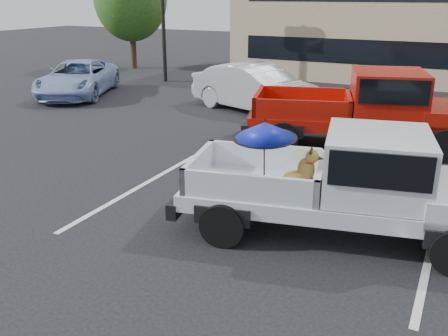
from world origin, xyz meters
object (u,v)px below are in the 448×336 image
(silver_sedan, at_px, (256,88))
(blue_suv, at_px, (78,78))
(silver_pickup, at_px, (361,180))
(red_pickup, at_px, (379,106))

(silver_sedan, height_order, blue_suv, silver_sedan)
(silver_pickup, bearing_deg, blue_suv, 137.92)
(red_pickup, height_order, silver_sedan, red_pickup)
(red_pickup, bearing_deg, silver_pickup, -98.93)
(red_pickup, distance_m, silver_sedan, 5.40)
(silver_pickup, height_order, blue_suv, silver_pickup)
(silver_pickup, height_order, silver_sedan, silver_pickup)
(red_pickup, bearing_deg, silver_sedan, 134.63)
(silver_pickup, xyz_separation_m, silver_sedan, (-5.39, 8.26, -0.22))
(silver_pickup, bearing_deg, silver_sedan, 111.43)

